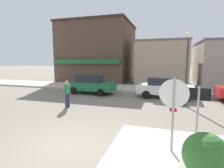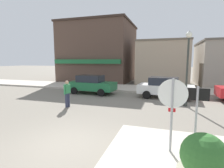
{
  "view_description": "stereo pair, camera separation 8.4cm",
  "coord_description": "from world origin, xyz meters",
  "px_view_note": "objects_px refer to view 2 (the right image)",
  "views": [
    {
      "loc": [
        2.92,
        -4.73,
        2.78
      ],
      "look_at": [
        0.11,
        4.5,
        1.5
      ],
      "focal_mm": 28.0,
      "sensor_mm": 36.0,
      "label": 1
    },
    {
      "loc": [
        3.0,
        -4.71,
        2.78
      ],
      "look_at": [
        0.11,
        4.5,
        1.5
      ],
      "focal_mm": 28.0,
      "sensor_mm": 36.0,
      "label": 2
    }
  ],
  "objects_px": {
    "parked_car_second": "(165,87)",
    "pedestrian_crossing_near": "(67,93)",
    "stop_sign": "(172,106)",
    "parked_car_nearest": "(92,84)",
    "lamp_post": "(188,58)",
    "one_way_sign": "(196,114)",
    "planter": "(203,163)"
  },
  "relations": [
    {
      "from": "parked_car_second",
      "to": "pedestrian_crossing_near",
      "type": "relative_size",
      "value": 2.57
    },
    {
      "from": "stop_sign",
      "to": "parked_car_nearest",
      "type": "height_order",
      "value": "stop_sign"
    },
    {
      "from": "lamp_post",
      "to": "parked_car_second",
      "type": "bearing_deg",
      "value": 120.76
    },
    {
      "from": "stop_sign",
      "to": "pedestrian_crossing_near",
      "type": "height_order",
      "value": "stop_sign"
    },
    {
      "from": "one_way_sign",
      "to": "planter",
      "type": "xyz_separation_m",
      "value": [
        0.02,
        -1.13,
        -0.77
      ]
    },
    {
      "from": "one_way_sign",
      "to": "pedestrian_crossing_near",
      "type": "bearing_deg",
      "value": 148.9
    },
    {
      "from": "planter",
      "to": "lamp_post",
      "type": "distance_m",
      "value": 7.81
    },
    {
      "from": "one_way_sign",
      "to": "parked_car_nearest",
      "type": "distance_m",
      "value": 10.91
    },
    {
      "from": "stop_sign",
      "to": "one_way_sign",
      "type": "relative_size",
      "value": 1.1
    },
    {
      "from": "planter",
      "to": "pedestrian_crossing_near",
      "type": "distance_m",
      "value": 8.24
    },
    {
      "from": "planter",
      "to": "parked_car_nearest",
      "type": "bearing_deg",
      "value": 125.91
    },
    {
      "from": "one_way_sign",
      "to": "lamp_post",
      "type": "xyz_separation_m",
      "value": [
        0.35,
        6.29,
        1.63
      ]
    },
    {
      "from": "planter",
      "to": "stop_sign",
      "type": "bearing_deg",
      "value": 120.73
    },
    {
      "from": "planter",
      "to": "pedestrian_crossing_near",
      "type": "relative_size",
      "value": 0.76
    },
    {
      "from": "stop_sign",
      "to": "pedestrian_crossing_near",
      "type": "xyz_separation_m",
      "value": [
        -5.85,
        3.93,
        -0.65
      ]
    },
    {
      "from": "parked_car_second",
      "to": "one_way_sign",
      "type": "bearing_deg",
      "value": -83.9
    },
    {
      "from": "stop_sign",
      "to": "one_way_sign",
      "type": "xyz_separation_m",
      "value": [
        0.64,
        0.02,
        -0.19
      ]
    },
    {
      "from": "one_way_sign",
      "to": "stop_sign",
      "type": "bearing_deg",
      "value": -178.25
    },
    {
      "from": "pedestrian_crossing_near",
      "to": "parked_car_nearest",
      "type": "bearing_deg",
      "value": 95.23
    },
    {
      "from": "one_way_sign",
      "to": "parked_car_nearest",
      "type": "height_order",
      "value": "one_way_sign"
    },
    {
      "from": "parked_car_nearest",
      "to": "parked_car_second",
      "type": "height_order",
      "value": "same"
    },
    {
      "from": "stop_sign",
      "to": "parked_car_second",
      "type": "distance_m",
      "value": 8.44
    },
    {
      "from": "one_way_sign",
      "to": "pedestrian_crossing_near",
      "type": "height_order",
      "value": "one_way_sign"
    },
    {
      "from": "one_way_sign",
      "to": "lamp_post",
      "type": "distance_m",
      "value": 6.51
    },
    {
      "from": "parked_car_nearest",
      "to": "stop_sign",
      "type": "bearing_deg",
      "value": -53.46
    },
    {
      "from": "parked_car_second",
      "to": "lamp_post",
      "type": "bearing_deg",
      "value": -59.24
    },
    {
      "from": "parked_car_nearest",
      "to": "planter",
      "type": "bearing_deg",
      "value": -54.09
    },
    {
      "from": "one_way_sign",
      "to": "pedestrian_crossing_near",
      "type": "xyz_separation_m",
      "value": [
        -6.49,
        3.92,
        -0.46
      ]
    },
    {
      "from": "one_way_sign",
      "to": "planter",
      "type": "height_order",
      "value": "one_way_sign"
    },
    {
      "from": "lamp_post",
      "to": "stop_sign",
      "type": "bearing_deg",
      "value": -98.95
    },
    {
      "from": "stop_sign",
      "to": "planter",
      "type": "xyz_separation_m",
      "value": [
        0.66,
        -1.11,
        -0.96
      ]
    },
    {
      "from": "lamp_post",
      "to": "parked_car_nearest",
      "type": "height_order",
      "value": "lamp_post"
    }
  ]
}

